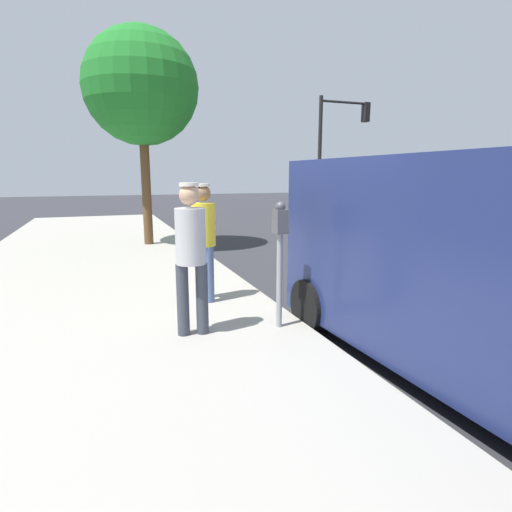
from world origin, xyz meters
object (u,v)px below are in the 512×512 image
Objects in this scene: pedestrian_in_yellow at (204,235)px; street_tree at (141,88)px; traffic_light_corner at (337,138)px; parking_meter_near at (280,243)px; pedestrian_in_gray at (191,249)px.

pedestrian_in_yellow is 0.31× the size of street_tree.
parking_meter_near is at bearing 55.98° from traffic_light_corner.
street_tree is at bearing -92.09° from pedestrian_in_gray.
street_tree is at bearing -87.97° from pedestrian_in_yellow.
pedestrian_in_yellow is at bearing -109.70° from pedestrian_in_gray.
pedestrian_in_yellow is (0.58, -1.38, -0.05)m from parking_meter_near.
street_tree is at bearing 27.86° from traffic_light_corner.
pedestrian_in_gray is 7.43m from street_tree.
pedestrian_in_yellow is 0.98× the size of pedestrian_in_gray.
traffic_light_corner reaches higher than parking_meter_near.
street_tree reaches higher than parking_meter_near.
parking_meter_near is 13.99m from traffic_light_corner.
traffic_light_corner reaches higher than pedestrian_in_gray.
traffic_light_corner is at bearing -127.75° from pedestrian_in_gray.
street_tree reaches higher than traffic_light_corner.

